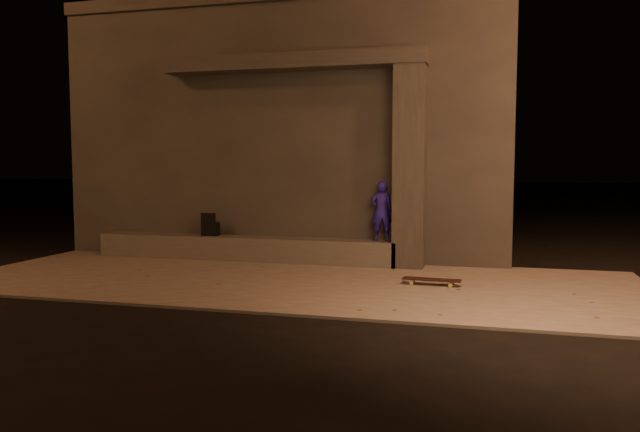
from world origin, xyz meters
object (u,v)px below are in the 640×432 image
(skateboard, at_px, (432,280))
(column, at_px, (410,167))
(backpack, at_px, (210,228))
(skateboarder, at_px, (382,211))

(skateboard, bearing_deg, column, 112.34)
(backpack, distance_m, skateboard, 4.78)
(column, distance_m, skateboarder, 0.94)
(skateboarder, relative_size, backpack, 2.42)
(backpack, relative_size, skateboard, 0.51)
(skateboarder, height_order, backpack, skateboarder)
(column, relative_size, skateboard, 4.01)
(column, height_order, backpack, column)
(skateboarder, distance_m, skateboard, 2.16)
(column, relative_size, backpack, 7.88)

